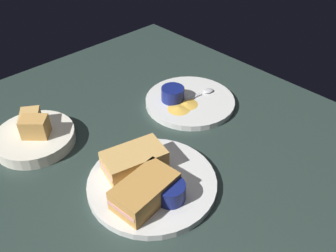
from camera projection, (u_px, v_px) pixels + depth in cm
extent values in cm
cube|color=#283833|center=(135.00, 159.00, 85.74)|extent=(110.00, 110.00, 3.00)
cylinder|color=silver|center=(152.00, 183.00, 76.67)|extent=(27.41, 27.41, 1.60)
cube|color=tan|center=(134.00, 161.00, 77.45)|extent=(14.45, 10.51, 4.80)
cube|color=#DB938E|center=(134.00, 161.00, 77.45)|extent=(14.55, 9.98, 0.80)
cube|color=#C68C42|center=(145.00, 191.00, 70.69)|extent=(13.74, 8.94, 4.80)
cube|color=#DB938E|center=(145.00, 191.00, 70.69)|extent=(13.93, 8.37, 0.80)
cylinder|color=navy|center=(170.00, 192.00, 71.19)|extent=(6.07, 6.07, 3.86)
cylinder|color=black|center=(170.00, 186.00, 70.25)|extent=(4.98, 4.98, 0.60)
cube|color=silver|center=(153.00, 167.00, 78.94)|extent=(2.66, 5.44, 0.40)
ellipsoid|color=silver|center=(163.00, 184.00, 74.87)|extent=(3.17, 3.76, 0.80)
cylinder|color=silver|center=(190.00, 101.00, 100.83)|extent=(24.76, 24.76, 1.60)
cylinder|color=navy|center=(173.00, 94.00, 98.91)|extent=(6.30, 6.30, 3.79)
cylinder|color=olive|center=(173.00, 89.00, 97.99)|extent=(5.17, 5.17, 0.60)
cube|color=silver|center=(193.00, 97.00, 100.60)|extent=(5.56, 1.71, 0.40)
ellipsoid|color=silver|center=(208.00, 91.00, 102.92)|extent=(3.52, 2.70, 0.80)
cone|color=gold|center=(174.00, 88.00, 104.19)|extent=(7.89, 7.89, 0.60)
cone|color=gold|center=(187.00, 103.00, 98.15)|extent=(6.53, 6.53, 0.60)
cone|color=gold|center=(179.00, 108.00, 96.41)|extent=(8.39, 8.39, 0.60)
cylinder|color=silver|center=(35.00, 138.00, 87.23)|extent=(19.08, 19.08, 3.00)
cube|color=tan|center=(35.00, 127.00, 84.38)|extent=(7.37, 7.33, 4.82)
cube|color=tan|center=(31.00, 120.00, 86.77)|extent=(6.95, 7.43, 4.30)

